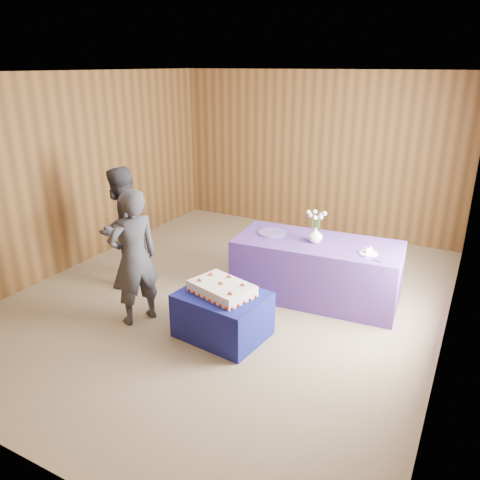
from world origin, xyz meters
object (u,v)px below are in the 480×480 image
Objects in this scene: cake_table at (223,315)px; sheet_cake at (222,289)px; vase at (315,235)px; guest_right at (121,228)px; guest_left at (134,258)px; serving_table at (316,270)px.

cake_table is 0.31m from sheet_cake.
guest_right is at bearing -161.37° from vase.
guest_left is at bearing -153.60° from sheet_cake.
serving_table is 1.26× the size of guest_right.
guest_right reaches higher than sheet_cake.
vase is at bearing 102.06° from guest_right.
vase is (0.56, 1.30, 0.59)m from cake_table.
vase is at bearing 157.62° from guest_left.
cake_table is 0.58× the size of guest_left.
serving_table is 10.93× the size of vase.
cake_table is 0.57× the size of guest_right.
sheet_cake is (-0.59, -1.32, 0.18)m from serving_table.
serving_table is at bearing 102.55° from guest_right.
vase is at bearing 82.63° from sheet_cake.
sheet_cake reaches higher than cake_table.
serving_table reaches higher than sheet_cake.
guest_right is (-1.79, 0.50, 0.54)m from cake_table.
guest_right is (-2.38, -0.83, 0.42)m from serving_table.
serving_table is at bearing 82.09° from sheet_cake.
serving_table is 1.28× the size of guest_left.
serving_table is 2.24m from guest_left.
guest_left is at bearing -136.94° from vase.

